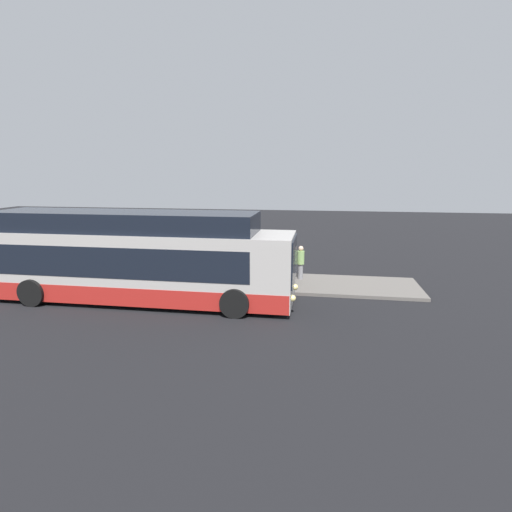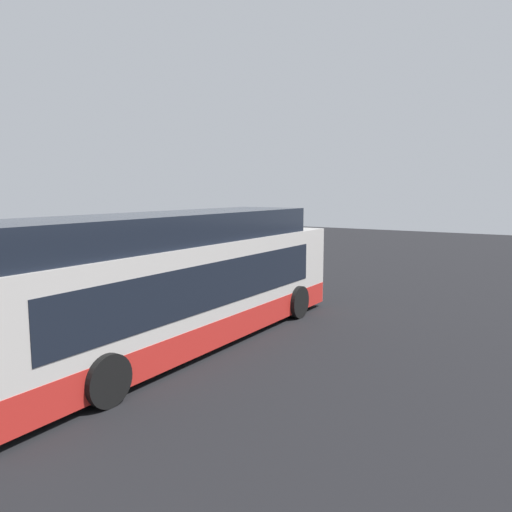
% 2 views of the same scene
% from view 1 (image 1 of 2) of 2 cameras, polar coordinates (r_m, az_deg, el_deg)
% --- Properties ---
extents(ground, '(80.00, 80.00, 0.00)m').
position_cam_1_polar(ground, '(16.26, -11.40, -6.47)').
color(ground, black).
extents(platform, '(20.00, 3.23, 0.14)m').
position_cam_1_polar(platform, '(19.15, -8.06, -3.32)').
color(platform, '#605B56').
rests_on(platform, ground).
extents(bus_lead, '(12.40, 2.89, 3.56)m').
position_cam_1_polar(bus_lead, '(16.44, -16.84, -0.70)').
color(bus_lead, '#B2ADA8').
rests_on(bus_lead, ground).
extents(passenger_boarding, '(0.59, 0.70, 1.72)m').
position_cam_1_polar(passenger_boarding, '(18.17, 4.23, -0.86)').
color(passenger_boarding, '#2D2D33').
rests_on(passenger_boarding, platform).
extents(passenger_waiting, '(0.50, 0.50, 1.85)m').
position_cam_1_polar(passenger_waiting, '(17.87, -1.77, -0.72)').
color(passenger_waiting, silver).
rests_on(passenger_waiting, platform).
extents(passenger_with_bags, '(0.45, 0.45, 1.57)m').
position_cam_1_polar(passenger_with_bags, '(18.70, 6.40, -0.72)').
color(passenger_with_bags, gray).
rests_on(passenger_with_bags, platform).
extents(suitcase, '(0.41, 0.21, 0.91)m').
position_cam_1_polar(suitcase, '(19.01, 4.91, -2.09)').
color(suitcase, black).
rests_on(suitcase, platform).
extents(sign_post, '(0.10, 0.88, 2.68)m').
position_cam_1_polar(sign_post, '(20.10, -11.49, 2.56)').
color(sign_post, '#4C4C51').
rests_on(sign_post, platform).
extents(trash_bin, '(0.44, 0.44, 0.65)m').
position_cam_1_polar(trash_bin, '(20.56, -16.19, -1.49)').
color(trash_bin, '#3F3F44').
rests_on(trash_bin, platform).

